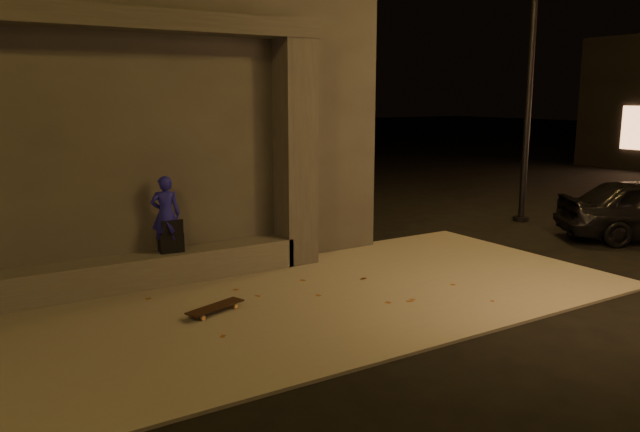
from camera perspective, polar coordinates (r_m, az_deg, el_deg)
ground at (r=6.63m, az=1.33°, el=-13.69°), size 120.00×120.00×0.00m
sidewalk at (r=8.25m, az=-6.43°, el=-8.57°), size 11.00×4.40×0.04m
building at (r=11.76m, az=-20.96°, el=9.46°), size 9.00×5.10×5.22m
ledge at (r=9.31m, az=-19.63°, el=-5.29°), size 6.00×0.55×0.45m
column at (r=10.16m, az=-2.29°, el=5.70°), size 0.55×0.55×3.60m
canopy at (r=9.33m, az=-14.89°, el=16.83°), size 5.00×0.70×0.28m
skateboarder at (r=9.38m, az=-13.93°, el=0.15°), size 0.48×0.40×1.14m
backpack at (r=9.48m, az=-13.47°, el=-2.20°), size 0.37×0.26×0.49m
skateboard at (r=8.13m, az=-9.55°, el=-8.23°), size 0.85×0.47×0.09m
street_lamp_2 at (r=14.51m, az=18.83°, el=15.08°), size 0.36×0.36×6.95m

